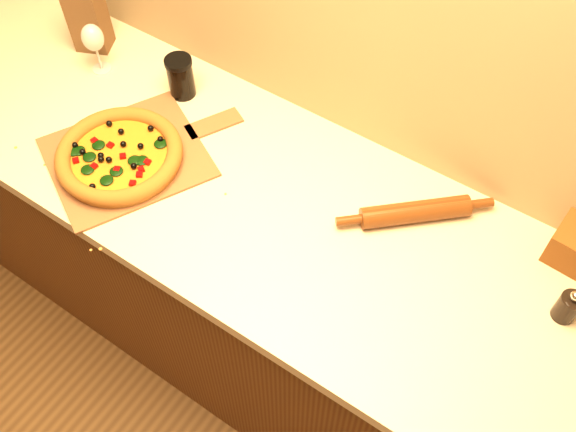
{
  "coord_description": "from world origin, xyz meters",
  "views": [
    {
      "loc": [
        0.55,
        0.63,
        2.2
      ],
      "look_at": [
        0.04,
        1.38,
        0.96
      ],
      "focal_mm": 40.0,
      "sensor_mm": 36.0,
      "label": 1
    }
  ],
  "objects_px": {
    "rolling_pin": "(415,212)",
    "wine_glass": "(93,39)",
    "pizza": "(119,155)",
    "dark_jar": "(181,77)",
    "pepper_grinder": "(568,306)",
    "pizza_peel": "(132,155)"
  },
  "relations": [
    {
      "from": "rolling_pin",
      "to": "dark_jar",
      "type": "bearing_deg",
      "value": 178.15
    },
    {
      "from": "pizza",
      "to": "pepper_grinder",
      "type": "xyz_separation_m",
      "value": [
        1.13,
        0.22,
        0.01
      ]
    },
    {
      "from": "rolling_pin",
      "to": "wine_glass",
      "type": "distance_m",
      "value": 1.04
    },
    {
      "from": "pepper_grinder",
      "to": "wine_glass",
      "type": "height_order",
      "value": "wine_glass"
    },
    {
      "from": "pizza_peel",
      "to": "rolling_pin",
      "type": "distance_m",
      "value": 0.76
    },
    {
      "from": "rolling_pin",
      "to": "wine_glass",
      "type": "bearing_deg",
      "value": -178.23
    },
    {
      "from": "pepper_grinder",
      "to": "wine_glass",
      "type": "relative_size",
      "value": 0.63
    },
    {
      "from": "pepper_grinder",
      "to": "dark_jar",
      "type": "height_order",
      "value": "dark_jar"
    },
    {
      "from": "pizza_peel",
      "to": "wine_glass",
      "type": "xyz_separation_m",
      "value": [
        -0.31,
        0.21,
        0.11
      ]
    },
    {
      "from": "pizza_peel",
      "to": "wine_glass",
      "type": "bearing_deg",
      "value": 173.59
    },
    {
      "from": "pizza_peel",
      "to": "rolling_pin",
      "type": "relative_size",
      "value": 1.85
    },
    {
      "from": "rolling_pin",
      "to": "wine_glass",
      "type": "relative_size",
      "value": 1.95
    },
    {
      "from": "dark_jar",
      "to": "pizza",
      "type": "bearing_deg",
      "value": -83.54
    },
    {
      "from": "pizza_peel",
      "to": "wine_glass",
      "type": "relative_size",
      "value": 3.6
    },
    {
      "from": "pepper_grinder",
      "to": "pizza_peel",
      "type": "bearing_deg",
      "value": -170.53
    },
    {
      "from": "rolling_pin",
      "to": "pepper_grinder",
      "type": "bearing_deg",
      "value": -7.37
    },
    {
      "from": "pizza_peel",
      "to": "pepper_grinder",
      "type": "distance_m",
      "value": 1.14
    },
    {
      "from": "pizza",
      "to": "dark_jar",
      "type": "xyz_separation_m",
      "value": [
        -0.03,
        0.3,
        0.03
      ]
    },
    {
      "from": "rolling_pin",
      "to": "pizza_peel",
      "type": "bearing_deg",
      "value": -161.64
    },
    {
      "from": "pizza",
      "to": "rolling_pin",
      "type": "relative_size",
      "value": 1.08
    },
    {
      "from": "pizza",
      "to": "dark_jar",
      "type": "distance_m",
      "value": 0.3
    },
    {
      "from": "pizza_peel",
      "to": "pepper_grinder",
      "type": "height_order",
      "value": "pepper_grinder"
    }
  ]
}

